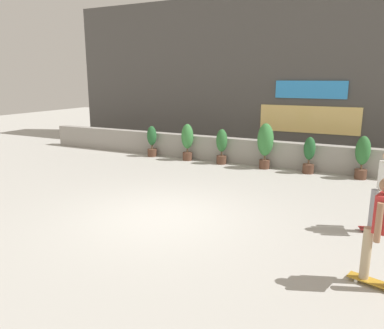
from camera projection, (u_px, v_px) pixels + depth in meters
name	position (u px, v px, depth m)	size (l,w,h in m)	color
ground_plane	(162.00, 217.00, 8.47)	(48.00, 48.00, 0.00)	#B2AFA8
planter_wall	(247.00, 151.00, 13.60)	(18.00, 0.40, 0.90)	gray
building_backdrop	(278.00, 73.00, 16.45)	(20.00, 2.08, 6.50)	#4C4947
potted_plant_0	(152.00, 140.00, 14.82)	(0.37, 0.37, 1.21)	brown
potted_plant_1	(187.00, 140.00, 14.10)	(0.45, 0.45, 1.38)	brown
potted_plant_2	(222.00, 145.00, 13.51)	(0.40, 0.40, 1.27)	brown
potted_plant_3	(265.00, 142.00, 12.76)	(0.55, 0.55, 1.57)	brown
potted_plant_4	(309.00, 154.00, 12.19)	(0.37, 0.37, 1.20)	brown
potted_plant_5	(362.00, 155.00, 11.47)	(0.44, 0.44, 1.34)	brown
skater_by_wall_left	(382.00, 228.00, 5.42)	(0.82, 0.54, 1.70)	#BF8C26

